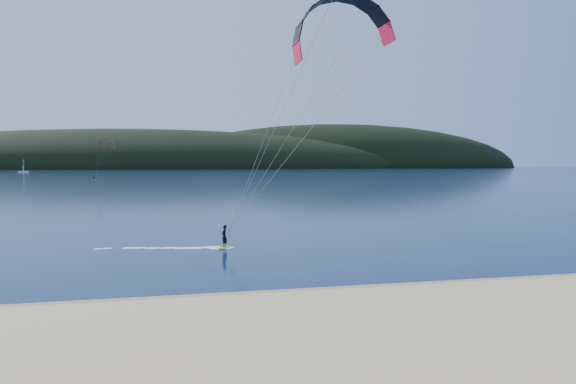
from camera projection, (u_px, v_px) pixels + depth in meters
The scene contains 6 objects.
ground at pixel (311, 325), 21.08m from camera, with size 1800.00×1800.00×0.00m, color #08183C.
wet_sand at pixel (288, 296), 25.46m from camera, with size 220.00×2.50×0.10m.
headland at pixel (181, 168), 747.96m from camera, with size 1200.00×310.00×140.00m.
kitesurfer_near at pixel (336, 56), 36.03m from camera, with size 22.60×8.54×17.85m.
kitesurfer_far at pixel (106, 148), 208.61m from camera, with size 9.58×5.74×15.21m.
sailboat at pixel (23, 171), 389.79m from camera, with size 7.77×4.88×10.86m.
Camera 1 is at (-5.41, -20.04, 6.72)m, focal length 31.57 mm.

